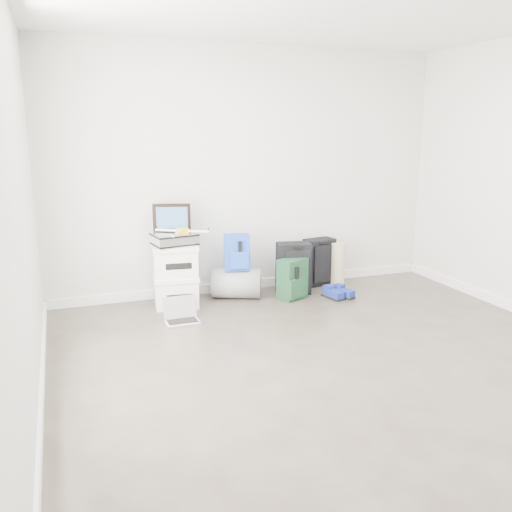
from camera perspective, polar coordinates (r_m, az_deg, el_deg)
name	(u,v)px	position (r m, az deg, el deg)	size (l,w,h in m)	color
ground	(361,379)	(4.23, 11.04, -12.59)	(5.00, 5.00, 0.00)	#382F29
room_envelope	(372,144)	(3.82, 12.08, 11.43)	(4.52, 5.02, 2.71)	silver
boxes_stack	(176,275)	(5.70, -8.45, -2.03)	(0.50, 0.43, 0.66)	white
briefcase	(174,239)	(5.61, -8.59, 1.78)	(0.42, 0.31, 0.12)	#B2B2B7
painting	(172,218)	(5.67, -8.86, 4.01)	(0.38, 0.14, 0.29)	black
drone	(182,231)	(5.59, -7.77, 2.67)	(0.50, 0.50, 0.05)	gold
duffel_bag	(236,283)	(5.95, -2.07, -2.89)	(0.33, 0.33, 0.53)	gray
blue_backpack	(237,253)	(5.84, -2.01, 0.33)	(0.31, 0.26, 0.39)	#1B2BB1
large_suitcase	(294,268)	(6.08, 4.00, -1.32)	(0.41, 0.31, 0.58)	black
green_backpack	(293,280)	(5.92, 3.89, -2.49)	(0.37, 0.34, 0.44)	#163E26
carry_on	(319,262)	(6.46, 6.68, -0.61)	(0.38, 0.28, 0.55)	black
shoes	(338,294)	(6.05, 8.58, -3.94)	(0.31, 0.30, 0.09)	black
rolled_rug	(338,264)	(6.46, 8.62, -0.89)	(0.17, 0.17, 0.51)	tan
laptop	(181,316)	(5.33, -7.87, -6.23)	(0.32, 0.23, 0.23)	silver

